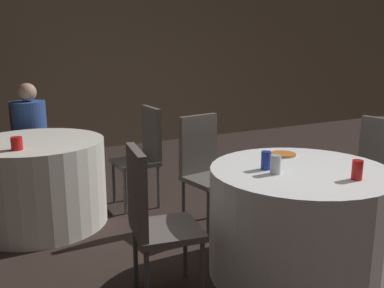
{
  "coord_description": "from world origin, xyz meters",
  "views": [
    {
      "loc": [
        -1.84,
        -2.0,
        1.55
      ],
      "look_at": [
        -0.4,
        0.66,
        0.85
      ],
      "focal_mm": 40.0,
      "sensor_mm": 36.0,
      "label": 1
    }
  ],
  "objects": [
    {
      "name": "soda_can_silver",
      "position": [
        -0.13,
        0.05,
        0.81
      ],
      "size": [
        0.07,
        0.07,
        0.12
      ],
      "color": "silver",
      "rests_on": "table_near"
    },
    {
      "name": "chair_far_east",
      "position": [
        -0.33,
        1.79,
        0.58
      ],
      "size": [
        0.41,
        0.4,
        0.97
      ],
      "rotation": [
        0.0,
        0.0,
        1.57
      ],
      "color": "#59514C",
      "rests_on": "ground_plane"
    },
    {
      "name": "soda_can_red",
      "position": [
        0.23,
        -0.28,
        0.81
      ],
      "size": [
        0.07,
        0.07,
        0.12
      ],
      "color": "red",
      "rests_on": "table_near"
    },
    {
      "name": "table_near",
      "position": [
        0.09,
        0.05,
        0.38
      ],
      "size": [
        1.21,
        1.21,
        0.75
      ],
      "color": "white",
      "rests_on": "ground_plane"
    },
    {
      "name": "cup_far",
      "position": [
        -1.5,
        1.51,
        0.8
      ],
      "size": [
        0.09,
        0.09,
        0.1
      ],
      "color": "red",
      "rests_on": "table_far"
    },
    {
      "name": "soda_can_blue",
      "position": [
        -0.12,
        0.16,
        0.81
      ],
      "size": [
        0.07,
        0.07,
        0.12
      ],
      "color": "#1E38A5",
      "rests_on": "table_near"
    },
    {
      "name": "chair_near_east",
      "position": [
        1.1,
        0.26,
        0.58
      ],
      "size": [
        0.48,
        0.47,
        0.97
      ],
      "rotation": [
        0.0,
        0.0,
        -4.51
      ],
      "color": "#59514C",
      "rests_on": "ground_plane"
    },
    {
      "name": "person_blue_shirt",
      "position": [
        -1.25,
        2.62,
        0.6
      ],
      "size": [
        0.36,
        0.51,
        1.18
      ],
      "rotation": [
        0.0,
        0.0,
        -3.23
      ],
      "color": "#4C4238",
      "rests_on": "ground_plane"
    },
    {
      "name": "table_far",
      "position": [
        -1.33,
        1.79,
        0.38
      ],
      "size": [
        1.16,
        1.16,
        0.75
      ],
      "color": "white",
      "rests_on": "ground_plane"
    },
    {
      "name": "chair_near_west",
      "position": [
        -0.92,
        0.23,
        0.58
      ],
      "size": [
        0.47,
        0.46,
        0.97
      ],
      "rotation": [
        0.0,
        0.0,
        -1.74
      ],
      "color": "#59514C",
      "rests_on": "ground_plane"
    },
    {
      "name": "chair_near_north",
      "position": [
        -0.07,
        1.07,
        0.58
      ],
      "size": [
        0.46,
        0.46,
        0.97
      ],
      "rotation": [
        0.0,
        0.0,
        -2.98
      ],
      "color": "#59514C",
      "rests_on": "ground_plane"
    },
    {
      "name": "ground_plane",
      "position": [
        0.0,
        0.0,
        0.0
      ],
      "size": [
        16.0,
        16.0,
        0.0
      ],
      "primitive_type": "plane",
      "color": "#332621"
    },
    {
      "name": "pizza_plate_near",
      "position": [
        0.22,
        0.38,
        0.76
      ],
      "size": [
        0.2,
        0.2,
        0.02
      ],
      "color": "white",
      "rests_on": "table_near"
    },
    {
      "name": "wall_back",
      "position": [
        0.0,
        4.39,
        1.4
      ],
      "size": [
        16.0,
        0.06,
        2.8
      ],
      "color": "gray",
      "rests_on": "ground_plane"
    },
    {
      "name": "chair_far_north",
      "position": [
        -1.24,
        2.79,
        0.58
      ],
      "size": [
        0.43,
        0.44,
        0.97
      ],
      "rotation": [
        0.0,
        0.0,
        -3.23
      ],
      "color": "#59514C",
      "rests_on": "ground_plane"
    }
  ]
}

